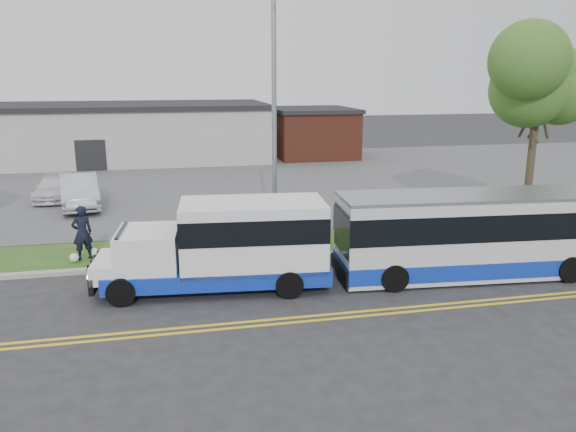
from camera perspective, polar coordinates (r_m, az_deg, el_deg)
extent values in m
plane|color=#28282B|center=(18.88, -8.74, -6.04)|extent=(140.00, 140.00, 0.00)
cube|color=yellow|center=(15.32, -7.80, -10.92)|extent=(70.00, 0.12, 0.01)
cube|color=yellow|center=(15.05, -7.71, -11.40)|extent=(70.00, 0.12, 0.01)
cube|color=#9E9B93|center=(19.89, -8.95, -4.75)|extent=(80.00, 0.30, 0.15)
cube|color=#274A18|center=(21.61, -9.23, -3.29)|extent=(80.00, 3.30, 0.10)
cube|color=#4C4C4F|center=(35.31, -10.51, 3.47)|extent=(80.00, 25.00, 0.10)
cube|color=#9E9E99|center=(45.22, -18.74, 7.78)|extent=(25.00, 10.00, 4.00)
cube|color=black|center=(45.06, -18.96, 10.52)|extent=(25.40, 10.40, 0.35)
cube|color=black|center=(40.45, -19.38, 5.76)|extent=(2.00, 0.15, 2.20)
cube|color=brown|center=(45.41, 2.48, 8.27)|extent=(6.00, 7.00, 3.60)
cube|color=black|center=(45.25, 2.51, 10.73)|extent=(6.30, 7.30, 0.30)
cylinder|color=#32281B|center=(25.82, 23.34, 4.13)|extent=(0.32, 0.32, 4.76)
ellipsoid|color=#2F6523|center=(25.51, 24.18, 12.42)|extent=(5.20, 5.20, 4.42)
cylinder|color=gray|center=(20.94, -1.41, 9.74)|extent=(0.18, 0.18, 9.50)
cube|color=#102FAE|center=(17.62, -7.09, -5.59)|extent=(6.93, 2.88, 0.50)
cube|color=white|center=(17.29, -3.58, -1.90)|extent=(4.56, 2.67, 2.09)
cube|color=black|center=(17.20, -3.59, -0.79)|extent=(4.58, 2.71, 0.75)
cube|color=white|center=(17.50, -14.02, -3.30)|extent=(1.97, 2.29, 1.19)
cube|color=black|center=(17.56, -16.47, -2.73)|extent=(0.27, 1.89, 0.89)
cube|color=white|center=(17.83, -17.42, -4.89)|extent=(1.17, 2.12, 0.55)
cube|color=black|center=(18.01, -18.75, -5.81)|extent=(0.33, 2.04, 0.50)
sphere|color=#FFD88C|center=(17.26, -19.46, -5.87)|extent=(0.22, 0.22, 0.20)
sphere|color=#FFD88C|center=(18.63, -18.52, -4.32)|extent=(0.22, 0.22, 0.20)
cylinder|color=black|center=(16.91, -16.61, -7.42)|extent=(0.86, 0.35, 0.83)
cylinder|color=black|center=(18.90, -15.58, -5.05)|extent=(0.86, 0.35, 0.83)
cylinder|color=black|center=(16.77, 0.13, -6.98)|extent=(0.86, 0.35, 0.83)
cylinder|color=black|center=(18.77, -0.68, -4.63)|extent=(0.86, 0.35, 0.83)
cube|color=silver|center=(19.54, 19.65, -1.74)|extent=(10.00, 2.96, 2.60)
cube|color=#102FAE|center=(19.79, 19.44, -4.23)|extent=(10.02, 2.98, 0.54)
cube|color=black|center=(19.42, 19.77, -0.34)|extent=(10.04, 3.00, 0.85)
cube|color=black|center=(17.76, 5.60, -1.46)|extent=(0.24, 2.06, 1.43)
cube|color=black|center=(18.14, 5.31, -5.43)|extent=(0.27, 2.24, 0.45)
cube|color=gray|center=(19.24, 19.98, 2.04)|extent=(10.00, 2.96, 0.11)
cylinder|color=black|center=(17.56, 10.74, -6.20)|extent=(0.88, 0.35, 0.86)
cylinder|color=black|center=(19.46, 8.78, -4.08)|extent=(0.88, 0.35, 0.86)
cylinder|color=black|center=(20.14, 26.72, -4.84)|extent=(0.88, 0.35, 0.86)
cylinder|color=black|center=(21.82, 23.63, -3.12)|extent=(0.88, 0.35, 0.86)
cylinder|color=black|center=(22.64, 26.93, -2.87)|extent=(0.88, 0.35, 0.86)
imported|color=black|center=(20.98, -20.18, -1.60)|extent=(0.84, 0.72, 1.96)
imported|color=silver|center=(29.38, -20.41, 2.38)|extent=(2.50, 5.13, 1.62)
imported|color=silver|center=(31.87, -22.73, 2.63)|extent=(1.69, 4.08, 1.18)
sphere|color=white|center=(21.01, -20.89, -3.97)|extent=(0.32, 0.32, 0.32)
sphere|color=white|center=(21.40, -19.11, -3.50)|extent=(0.32, 0.32, 0.32)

